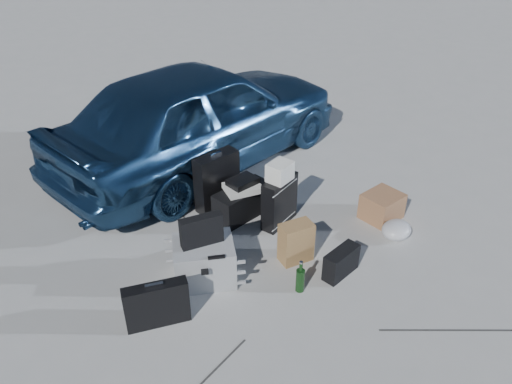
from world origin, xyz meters
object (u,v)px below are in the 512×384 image
Objects in this scene: car at (201,115)px; cardboard_box at (382,206)px; suitcase_right at (279,201)px; briefcase at (157,305)px; pelican_case at (204,261)px; duffel_bag at (243,202)px; green_bottle at (300,277)px; suitcase_left at (217,181)px.

cardboard_box is (0.90, -2.07, -0.50)m from car.
briefcase is at bearing 178.93° from suitcase_right.
car reaches higher than suitcase_right.
pelican_case is 1.02m from duffel_bag.
pelican_case reaches higher than duffel_bag.
car is 12.61× the size of green_bottle.
car is 2.31m from cardboard_box.
car is 2.16m from pelican_case.
briefcase is 0.79× the size of duffel_bag.
suitcase_left is 0.35m from duffel_bag.
green_bottle is (-0.46, -2.44, -0.49)m from car.
cardboard_box is 1.41m from green_bottle.
suitcase_right is (1.03, 0.30, 0.07)m from pelican_case.
car reaches higher than cardboard_box.
car is at bearing 79.25° from green_bottle.
cardboard_box is (0.91, -0.53, -0.12)m from suitcase_right.
suitcase_right is at bearing 35.81° from briefcase.
green_bottle is (-0.45, -0.89, -0.11)m from suitcase_right.
car is 10.14× the size of cardboard_box.
duffel_bag is (-0.22, 0.32, -0.10)m from suitcase_right.
green_bottle is at bearing -165.05° from cardboard_box.
suitcase_right reaches higher than cardboard_box.
briefcase is 1.68m from suitcase_right.
car is 2.53m from green_bottle.
cardboard_box is at bearing 18.16° from pelican_case.
duffel_bag is at bearing 104.50° from suitcase_right.
suitcase_right is 1.40× the size of cardboard_box.
pelican_case is at bearing 134.11° from green_bottle.
pelican_case is 1.14m from suitcase_left.
pelican_case is 1.07m from suitcase_right.
suitcase_left is 2.09× the size of green_bottle.
cardboard_box is at bearing -48.78° from suitcase_left.
car is 2.67m from briefcase.
car is 1.59m from suitcase_right.
green_bottle is (-0.10, -1.50, -0.16)m from suitcase_left.
duffel_bag is 2.10× the size of green_bottle.
green_bottle is (0.58, -0.60, -0.04)m from pelican_case.
briefcase is 1.67× the size of green_bottle.
green_bottle is at bearing -111.01° from duffel_bag.
briefcase is (-1.60, -2.09, -0.44)m from car.
suitcase_left is 0.70m from suitcase_right.
car reaches higher than briefcase.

